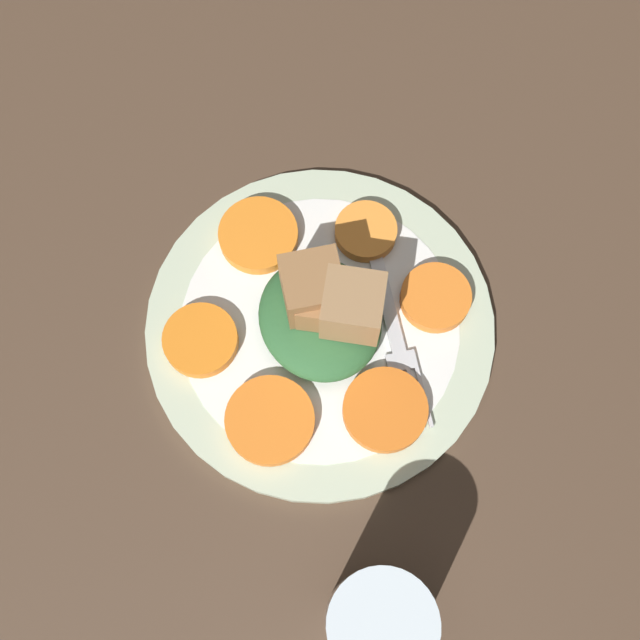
% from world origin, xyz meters
% --- Properties ---
extents(table_slab, '(1.20, 1.20, 0.02)m').
position_xyz_m(table_slab, '(0.00, 0.00, 0.01)').
color(table_slab, '#4C3828').
rests_on(table_slab, ground).
extents(plate, '(0.28, 0.28, 0.01)m').
position_xyz_m(plate, '(0.00, 0.00, 0.03)').
color(plate, beige).
rests_on(plate, table_slab).
extents(carrot_slice_0, '(0.06, 0.06, 0.01)m').
position_xyz_m(carrot_slice_0, '(-0.02, -0.09, 0.04)').
color(carrot_slice_0, orange).
rests_on(carrot_slice_0, plate).
extents(carrot_slice_1, '(0.05, 0.05, 0.01)m').
position_xyz_m(carrot_slice_1, '(0.05, -0.07, 0.04)').
color(carrot_slice_1, orange).
rests_on(carrot_slice_1, plate).
extents(carrot_slice_2, '(0.06, 0.06, 0.01)m').
position_xyz_m(carrot_slice_2, '(0.09, 0.01, 0.04)').
color(carrot_slice_2, orange).
rests_on(carrot_slice_2, plate).
extents(carrot_slice_3, '(0.06, 0.06, 0.01)m').
position_xyz_m(carrot_slice_3, '(0.03, 0.09, 0.04)').
color(carrot_slice_3, orange).
rests_on(carrot_slice_3, plate).
extents(carrot_slice_4, '(0.07, 0.07, 0.01)m').
position_xyz_m(carrot_slice_4, '(-0.05, 0.07, 0.04)').
color(carrot_slice_4, orange).
rests_on(carrot_slice_4, plate).
extents(carrot_slice_5, '(0.06, 0.06, 0.01)m').
position_xyz_m(carrot_slice_5, '(-0.08, -0.01, 0.04)').
color(carrot_slice_5, orange).
rests_on(carrot_slice_5, plate).
extents(center_pile, '(0.10, 0.10, 0.07)m').
position_xyz_m(center_pile, '(0.00, -0.00, 0.06)').
color(center_pile, '#2D6033').
rests_on(center_pile, plate).
extents(fork, '(0.18, 0.06, 0.00)m').
position_xyz_m(fork, '(-0.02, -0.05, 0.03)').
color(fork, silver).
rests_on(fork, plate).
extents(water_glass, '(0.07, 0.07, 0.11)m').
position_xyz_m(water_glass, '(-0.21, 0.06, 0.07)').
color(water_glass, silver).
rests_on(water_glass, table_slab).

